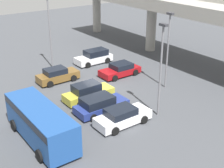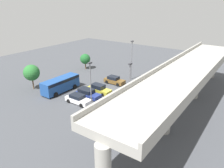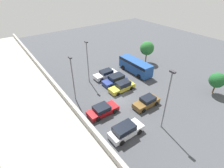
{
  "view_description": "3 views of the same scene",
  "coord_description": "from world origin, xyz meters",
  "px_view_note": "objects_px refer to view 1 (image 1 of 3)",
  "views": [
    {
      "loc": [
        24.16,
        -15.81,
        13.1
      ],
      "look_at": [
        1.97,
        0.38,
        1.16
      ],
      "focal_mm": 50.0,
      "sensor_mm": 36.0,
      "label": 1
    },
    {
      "loc": [
        31.13,
        21.92,
        16.7
      ],
      "look_at": [
        1.04,
        0.72,
        2.26
      ],
      "focal_mm": 35.0,
      "sensor_mm": 36.0,
      "label": 2
    },
    {
      "loc": [
        -18.25,
        14.47,
        17.55
      ],
      "look_at": [
        0.78,
        0.68,
        2.64
      ],
      "focal_mm": 28.0,
      "sensor_mm": 36.0,
      "label": 3
    }
  ],
  "objects_px": {
    "parked_car_1": "(57,75)",
    "lamp_post_by_overpass": "(161,64)",
    "parked_car_2": "(120,70)",
    "parked_car_4": "(100,105)",
    "traffic_cone": "(83,111)",
    "parked_car_3": "(88,92)",
    "parked_car_0": "(94,57)",
    "lamp_post_near_aisle": "(168,45)",
    "lamp_post_mid_lot": "(49,27)",
    "parked_car_5": "(122,117)",
    "shuttle_bus": "(40,121)"
  },
  "relations": [
    {
      "from": "parked_car_0",
      "to": "parked_car_1",
      "type": "bearing_deg",
      "value": 22.14
    },
    {
      "from": "lamp_post_near_aisle",
      "to": "lamp_post_by_overpass",
      "type": "distance_m",
      "value": 6.05
    },
    {
      "from": "lamp_post_mid_lot",
      "to": "parked_car_2",
      "type": "bearing_deg",
      "value": 36.1
    },
    {
      "from": "parked_car_2",
      "to": "lamp_post_near_aisle",
      "type": "height_order",
      "value": "lamp_post_near_aisle"
    },
    {
      "from": "parked_car_2",
      "to": "parked_car_4",
      "type": "height_order",
      "value": "parked_car_4"
    },
    {
      "from": "lamp_post_near_aisle",
      "to": "lamp_post_by_overpass",
      "type": "relative_size",
      "value": 0.97
    },
    {
      "from": "shuttle_bus",
      "to": "parked_car_2",
      "type": "bearing_deg",
      "value": -61.7
    },
    {
      "from": "parked_car_2",
      "to": "parked_car_1",
      "type": "bearing_deg",
      "value": -21.18
    },
    {
      "from": "parked_car_4",
      "to": "lamp_post_by_overpass",
      "type": "xyz_separation_m",
      "value": [
        3.32,
        3.72,
        3.9
      ]
    },
    {
      "from": "parked_car_5",
      "to": "lamp_post_mid_lot",
      "type": "bearing_deg",
      "value": 84.95
    },
    {
      "from": "parked_car_0",
      "to": "lamp_post_near_aisle",
      "type": "xyz_separation_m",
      "value": [
        10.42,
        1.89,
        3.68
      ]
    },
    {
      "from": "parked_car_2",
      "to": "traffic_cone",
      "type": "height_order",
      "value": "parked_car_2"
    },
    {
      "from": "parked_car_0",
      "to": "traffic_cone",
      "type": "bearing_deg",
      "value": 52.58
    },
    {
      "from": "parked_car_0",
      "to": "parked_car_4",
      "type": "bearing_deg",
      "value": 59.13
    },
    {
      "from": "parked_car_4",
      "to": "parked_car_5",
      "type": "relative_size",
      "value": 1.0
    },
    {
      "from": "parked_car_0",
      "to": "traffic_cone",
      "type": "xyz_separation_m",
      "value": [
        10.44,
        -7.99,
        -0.49
      ]
    },
    {
      "from": "parked_car_3",
      "to": "lamp_post_mid_lot",
      "type": "relative_size",
      "value": 0.57
    },
    {
      "from": "parked_car_4",
      "to": "lamp_post_by_overpass",
      "type": "height_order",
      "value": "lamp_post_by_overpass"
    },
    {
      "from": "parked_car_1",
      "to": "parked_car_4",
      "type": "relative_size",
      "value": 0.94
    },
    {
      "from": "lamp_post_by_overpass",
      "to": "traffic_cone",
      "type": "bearing_deg",
      "value": -126.15
    },
    {
      "from": "parked_car_1",
      "to": "lamp_post_by_overpass",
      "type": "height_order",
      "value": "lamp_post_by_overpass"
    },
    {
      "from": "parked_car_0",
      "to": "traffic_cone",
      "type": "height_order",
      "value": "parked_car_0"
    },
    {
      "from": "parked_car_3",
      "to": "lamp_post_by_overpass",
      "type": "relative_size",
      "value": 0.61
    },
    {
      "from": "parked_car_4",
      "to": "shuttle_bus",
      "type": "xyz_separation_m",
      "value": [
        0.96,
        -5.91,
        0.85
      ]
    },
    {
      "from": "parked_car_2",
      "to": "parked_car_5",
      "type": "xyz_separation_m",
      "value": [
        8.57,
        -6.35,
        0.04
      ]
    },
    {
      "from": "parked_car_4",
      "to": "lamp_post_by_overpass",
      "type": "distance_m",
      "value": 6.33
    },
    {
      "from": "shuttle_bus",
      "to": "lamp_post_by_overpass",
      "type": "distance_m",
      "value": 10.37
    },
    {
      "from": "parked_car_5",
      "to": "lamp_post_mid_lot",
      "type": "height_order",
      "value": "lamp_post_mid_lot"
    },
    {
      "from": "shuttle_bus",
      "to": "traffic_cone",
      "type": "height_order",
      "value": "shuttle_bus"
    },
    {
      "from": "lamp_post_mid_lot",
      "to": "traffic_cone",
      "type": "xyz_separation_m",
      "value": [
        12.17,
        -3.11,
        -4.63
      ]
    },
    {
      "from": "parked_car_0",
      "to": "lamp_post_by_overpass",
      "type": "xyz_separation_m",
      "value": [
        14.23,
        -2.81,
        3.82
      ]
    },
    {
      "from": "parked_car_5",
      "to": "lamp_post_by_overpass",
      "type": "bearing_deg",
      "value": -8.91
    },
    {
      "from": "lamp_post_by_overpass",
      "to": "parked_car_3",
      "type": "bearing_deg",
      "value": -151.4
    },
    {
      "from": "parked_car_1",
      "to": "parked_car_2",
      "type": "bearing_deg",
      "value": -21.18
    },
    {
      "from": "parked_car_1",
      "to": "traffic_cone",
      "type": "distance_m",
      "value": 8.01
    },
    {
      "from": "parked_car_2",
      "to": "parked_car_4",
      "type": "distance_m",
      "value": 8.81
    },
    {
      "from": "parked_car_3",
      "to": "shuttle_bus",
      "type": "xyz_separation_m",
      "value": [
        3.65,
        -6.35,
        0.82
      ]
    },
    {
      "from": "parked_car_1",
      "to": "parked_car_4",
      "type": "distance_m",
      "value": 8.31
    },
    {
      "from": "parked_car_0",
      "to": "parked_car_4",
      "type": "relative_size",
      "value": 0.97
    },
    {
      "from": "parked_car_1",
      "to": "lamp_post_by_overpass",
      "type": "relative_size",
      "value": 0.56
    },
    {
      "from": "parked_car_1",
      "to": "parked_car_5",
      "type": "xyz_separation_m",
      "value": [
        11.09,
        0.15,
        -0.02
      ]
    },
    {
      "from": "traffic_cone",
      "to": "lamp_post_by_overpass",
      "type": "bearing_deg",
      "value": 53.85
    },
    {
      "from": "lamp_post_by_overpass",
      "to": "parked_car_2",
      "type": "bearing_deg",
      "value": 162.23
    },
    {
      "from": "lamp_post_by_overpass",
      "to": "traffic_cone",
      "type": "xyz_separation_m",
      "value": [
        -3.79,
        -5.19,
        -4.3
      ]
    },
    {
      "from": "parked_car_1",
      "to": "lamp_post_mid_lot",
      "type": "distance_m",
      "value": 6.23
    },
    {
      "from": "shuttle_bus",
      "to": "parked_car_0",
      "type": "bearing_deg",
      "value": -46.31
    },
    {
      "from": "parked_car_0",
      "to": "shuttle_bus",
      "type": "distance_m",
      "value": 17.21
    },
    {
      "from": "parked_car_0",
      "to": "parked_car_4",
      "type": "xyz_separation_m",
      "value": [
        10.91,
        -6.53,
        -0.09
      ]
    },
    {
      "from": "shuttle_bus",
      "to": "lamp_post_by_overpass",
      "type": "bearing_deg",
      "value": -103.75
    },
    {
      "from": "parked_car_1",
      "to": "lamp_post_by_overpass",
      "type": "bearing_deg",
      "value": -72.86
    }
  ]
}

